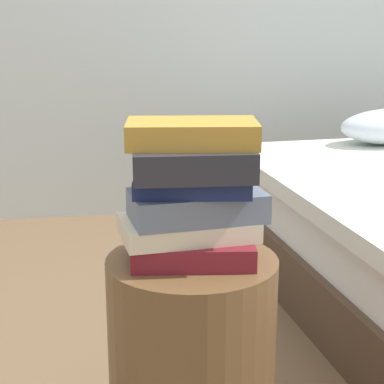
{
  "coord_description": "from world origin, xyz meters",
  "views": [
    {
      "loc": [
        -0.21,
        -1.33,
        1.01
      ],
      "look_at": [
        0.0,
        0.0,
        0.65
      ],
      "focal_mm": 60.69,
      "sensor_mm": 36.0,
      "label": 1
    }
  ],
  "objects_px": {
    "book_cream": "(188,227)",
    "book_navy": "(191,183)",
    "book_charcoal": "(193,160)",
    "side_table": "(192,358)",
    "book_slate": "(197,205)",
    "book_maroon": "(194,250)",
    "book_ochre": "(191,133)"
  },
  "relations": [
    {
      "from": "book_navy",
      "to": "book_charcoal",
      "type": "bearing_deg",
      "value": 24.89
    },
    {
      "from": "book_slate",
      "to": "book_ochre",
      "type": "bearing_deg",
      "value": -177.32
    },
    {
      "from": "book_cream",
      "to": "book_ochre",
      "type": "distance_m",
      "value": 0.21
    },
    {
      "from": "side_table",
      "to": "book_navy",
      "type": "xyz_separation_m",
      "value": [
        -0.0,
        0.0,
        0.42
      ]
    },
    {
      "from": "book_charcoal",
      "to": "book_ochre",
      "type": "height_order",
      "value": "book_ochre"
    },
    {
      "from": "side_table",
      "to": "book_navy",
      "type": "bearing_deg",
      "value": 112.42
    },
    {
      "from": "book_navy",
      "to": "book_charcoal",
      "type": "xyz_separation_m",
      "value": [
        0.0,
        0.0,
        0.05
      ]
    },
    {
      "from": "book_maroon",
      "to": "book_ochre",
      "type": "relative_size",
      "value": 0.96
    },
    {
      "from": "book_maroon",
      "to": "book_charcoal",
      "type": "distance_m",
      "value": 0.2
    },
    {
      "from": "side_table",
      "to": "book_ochre",
      "type": "height_order",
      "value": "book_ochre"
    },
    {
      "from": "book_cream",
      "to": "book_navy",
      "type": "bearing_deg",
      "value": -47.88
    },
    {
      "from": "book_slate",
      "to": "book_charcoal",
      "type": "xyz_separation_m",
      "value": [
        -0.01,
        0.0,
        0.1
      ]
    },
    {
      "from": "side_table",
      "to": "book_navy",
      "type": "relative_size",
      "value": 1.99
    },
    {
      "from": "book_cream",
      "to": "book_navy",
      "type": "distance_m",
      "value": 0.1
    },
    {
      "from": "book_cream",
      "to": "book_charcoal",
      "type": "xyz_separation_m",
      "value": [
        0.01,
        -0.0,
        0.15
      ]
    },
    {
      "from": "book_cream",
      "to": "book_navy",
      "type": "height_order",
      "value": "book_navy"
    },
    {
      "from": "book_charcoal",
      "to": "book_ochre",
      "type": "bearing_deg",
      "value": -127.79
    },
    {
      "from": "book_cream",
      "to": "book_charcoal",
      "type": "distance_m",
      "value": 0.15
    },
    {
      "from": "book_navy",
      "to": "book_charcoal",
      "type": "height_order",
      "value": "book_charcoal"
    },
    {
      "from": "book_slate",
      "to": "book_cream",
      "type": "bearing_deg",
      "value": 153.18
    },
    {
      "from": "book_slate",
      "to": "book_navy",
      "type": "bearing_deg",
      "value": 168.41
    },
    {
      "from": "side_table",
      "to": "book_cream",
      "type": "relative_size",
      "value": 1.7
    },
    {
      "from": "book_maroon",
      "to": "book_slate",
      "type": "relative_size",
      "value": 0.92
    },
    {
      "from": "side_table",
      "to": "book_slate",
      "type": "relative_size",
      "value": 1.71
    },
    {
      "from": "book_cream",
      "to": "book_slate",
      "type": "height_order",
      "value": "book_slate"
    },
    {
      "from": "book_charcoal",
      "to": "book_cream",
      "type": "bearing_deg",
      "value": 158.52
    },
    {
      "from": "book_slate",
      "to": "book_charcoal",
      "type": "height_order",
      "value": "book_charcoal"
    },
    {
      "from": "book_cream",
      "to": "book_ochre",
      "type": "relative_size",
      "value": 1.05
    },
    {
      "from": "book_cream",
      "to": "book_ochre",
      "type": "bearing_deg",
      "value": -59.25
    },
    {
      "from": "side_table",
      "to": "book_maroon",
      "type": "distance_m",
      "value": 0.27
    },
    {
      "from": "side_table",
      "to": "book_charcoal",
      "type": "xyz_separation_m",
      "value": [
        0.0,
        0.0,
        0.47
      ]
    },
    {
      "from": "side_table",
      "to": "book_cream",
      "type": "xyz_separation_m",
      "value": [
        -0.01,
        0.01,
        0.32
      ]
    }
  ]
}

